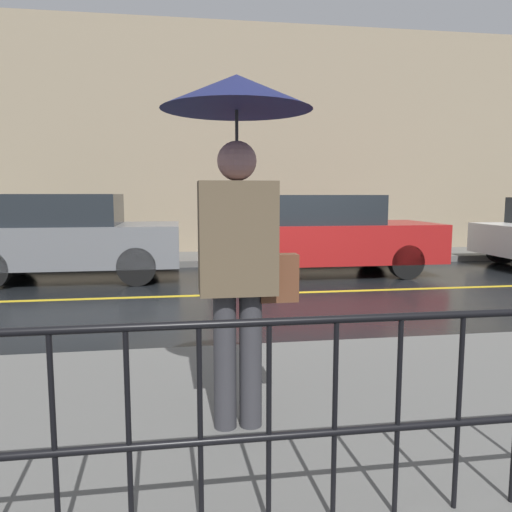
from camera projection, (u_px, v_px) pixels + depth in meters
The scene contains 8 objects.
ground_plane at pixel (303, 292), 8.30m from camera, with size 80.00×80.00×0.00m, color black.
sidewalk_near at pixel (456, 404), 3.73m from camera, with size 28.00×2.99×0.14m.
sidewalk_far at pixel (263, 258), 12.30m from camera, with size 28.00×1.86×0.14m.
lane_marking at pixel (303, 292), 8.30m from camera, with size 25.20×0.12×0.01m.
building_storefront at pixel (256, 142), 13.00m from camera, with size 28.00×0.30×5.93m.
pedestrian at pixel (238, 175), 3.02m from camera, with size 0.91×0.91×2.19m.
car_grey at pixel (70, 237), 9.41m from camera, with size 3.98×1.79×1.63m.
car_red at pixel (321, 234), 10.15m from camera, with size 4.56×1.95×1.61m.
Camera 1 is at (-2.02, -7.94, 1.63)m, focal length 35.00 mm.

